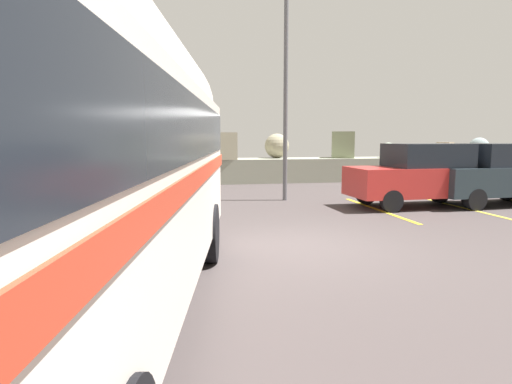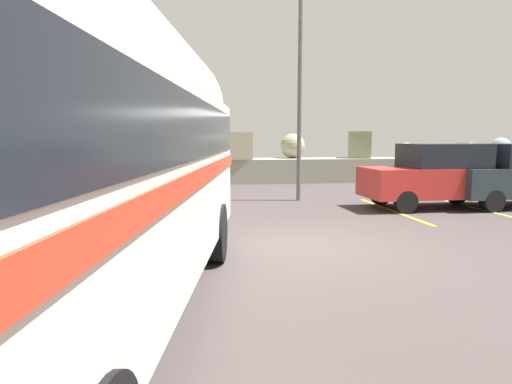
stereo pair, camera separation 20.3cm
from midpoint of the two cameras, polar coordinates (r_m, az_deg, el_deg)
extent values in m
cube|color=#3F3737|center=(8.37, 4.31, -7.01)|extent=(32.00, 26.00, 0.02)
cube|color=gray|center=(19.81, -4.60, 2.75)|extent=(31.36, 1.80, 1.10)
sphere|color=gray|center=(20.65, -26.49, 4.88)|extent=(0.82, 0.82, 0.82)
cube|color=gray|center=(19.90, -21.42, 5.44)|extent=(1.24, 1.24, 1.07)
cube|color=gray|center=(19.28, -10.60, 6.00)|extent=(1.52, 1.41, 1.23)
cube|color=gray|center=(19.42, -4.96, 6.03)|extent=(1.35, 1.43, 1.18)
sphere|color=gray|center=(20.56, 2.46, 6.06)|extent=(1.15, 1.15, 1.15)
cube|color=gray|center=(21.23, 11.10, 6.10)|extent=(1.45, 1.55, 1.24)
sphere|color=gray|center=(22.00, 16.69, 5.29)|extent=(0.73, 0.73, 0.73)
cube|color=tan|center=(23.25, 23.30, 5.11)|extent=(0.95, 0.93, 0.73)
sphere|color=gray|center=(24.21, 26.97, 5.24)|extent=(0.96, 0.96, 0.96)
cube|color=gold|center=(12.80, 15.23, -2.25)|extent=(0.12, 4.40, 0.01)
cube|color=gold|center=(14.13, 24.76, -1.79)|extent=(0.12, 4.40, 0.01)
cylinder|color=black|center=(7.74, -23.55, -5.06)|extent=(0.44, 0.99, 0.96)
cylinder|color=black|center=(7.19, -6.98, -5.40)|extent=(0.44, 0.99, 0.96)
cube|color=silver|center=(4.77, -23.77, 0.76)|extent=(3.78, 8.68, 2.10)
cylinder|color=silver|center=(4.78, -24.42, 13.36)|extent=(3.53, 8.32, 2.20)
cube|color=#BA3520|center=(4.77, -23.81, 1.39)|extent=(3.84, 8.77, 0.20)
cube|color=black|center=(4.75, -24.13, 7.70)|extent=(3.76, 8.36, 0.64)
cube|color=silver|center=(8.94, -12.97, -1.73)|extent=(2.27, 0.54, 0.28)
cylinder|color=black|center=(12.41, 16.90, -1.16)|extent=(0.62, 0.21, 0.62)
cylinder|color=black|center=(13.76, 13.83, -0.28)|extent=(0.62, 0.21, 0.62)
cylinder|color=black|center=(13.82, 26.17, -0.77)|extent=(0.62, 0.21, 0.62)
cylinder|color=black|center=(15.04, 22.57, 0.00)|extent=(0.62, 0.21, 0.62)
cube|color=red|center=(13.66, 20.09, 1.35)|extent=(4.14, 1.79, 0.84)
cube|color=black|center=(13.74, 21.10, 4.52)|extent=(2.24, 1.61, 0.68)
cylinder|color=black|center=(13.61, 26.46, -0.90)|extent=(0.63, 0.24, 0.62)
cylinder|color=black|center=(14.78, 22.59, -0.12)|extent=(0.63, 0.24, 0.62)
cylinder|color=black|center=(16.44, 29.67, 0.17)|extent=(0.63, 0.24, 0.62)
cube|color=#243037|center=(14.97, 28.32, 1.40)|extent=(4.20, 1.97, 0.84)
cube|color=black|center=(15.09, 29.18, 4.28)|extent=(2.30, 1.70, 0.68)
cylinder|color=#5B5B60|center=(14.21, 3.49, 13.03)|extent=(0.14, 0.14, 7.04)
camera|label=1|loc=(0.10, -91.30, -0.16)|focal=30.52mm
camera|label=2|loc=(0.10, 88.70, 0.16)|focal=30.52mm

